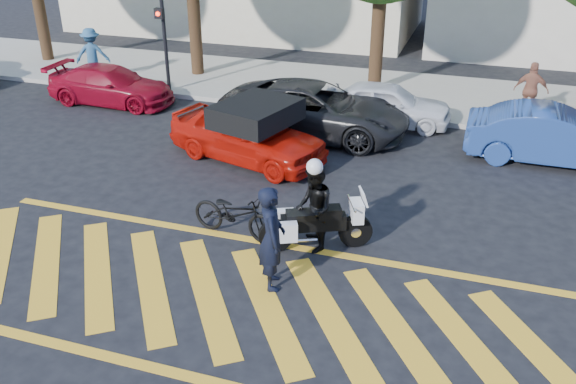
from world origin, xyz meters
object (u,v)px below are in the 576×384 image
(parked_left, at_px, (111,85))
(parked_mid_right, at_px, (386,104))
(bicycle, at_px, (235,214))
(officer_bike, at_px, (272,238))
(red_convertible, at_px, (247,133))
(police_motorcycle, at_px, (314,224))
(parked_right, at_px, (554,136))
(parked_mid_left, at_px, (314,110))
(officer_moto, at_px, (314,208))

(parked_left, relative_size, parked_mid_right, 1.11)
(parked_mid_right, bearing_deg, bicycle, 162.52)
(officer_bike, xyz_separation_m, red_convertible, (-2.40, 4.98, -0.25))
(parked_left, bearing_deg, police_motorcycle, -126.94)
(bicycle, distance_m, red_convertible, 3.80)
(parked_left, bearing_deg, parked_mid_right, -84.87)
(parked_mid_right, distance_m, parked_right, 4.65)
(police_motorcycle, height_order, parked_mid_left, parked_mid_left)
(red_convertible, xyz_separation_m, parked_left, (-5.79, 2.85, -0.12))
(officer_bike, distance_m, bicycle, 1.91)
(officer_bike, relative_size, bicycle, 1.01)
(police_motorcycle, height_order, parked_right, parked_right)
(police_motorcycle, height_order, parked_mid_right, parked_mid_right)
(officer_bike, relative_size, red_convertible, 0.46)
(police_motorcycle, distance_m, parked_mid_left, 6.04)
(red_convertible, height_order, parked_right, red_convertible)
(bicycle, distance_m, parked_right, 8.50)
(bicycle, distance_m, parked_mid_left, 5.84)
(officer_bike, relative_size, parked_mid_left, 0.36)
(police_motorcycle, xyz_separation_m, parked_mid_right, (0.13, 7.21, 0.10))
(officer_moto, bearing_deg, parked_mid_left, 171.22)
(officer_bike, bearing_deg, police_motorcycle, -38.22)
(officer_bike, relative_size, parked_mid_right, 0.52)
(bicycle, bearing_deg, officer_bike, -128.38)
(police_motorcycle, relative_size, parked_mid_right, 0.56)
(red_convertible, height_order, parked_mid_left, parked_mid_left)
(officer_bike, relative_size, officer_moto, 1.11)
(bicycle, xyz_separation_m, parked_right, (6.17, 5.84, 0.20))
(police_motorcycle, bearing_deg, officer_moto, 116.31)
(parked_left, xyz_separation_m, parked_right, (13.11, -0.63, 0.10))
(parked_left, bearing_deg, parked_right, -92.69)
(officer_moto, bearing_deg, officer_bike, -38.23)
(officer_bike, xyz_separation_m, police_motorcycle, (0.36, 1.39, -0.43))
(police_motorcycle, xyz_separation_m, parked_mid_left, (-1.64, 5.81, 0.20))
(officer_bike, xyz_separation_m, parked_mid_left, (-1.28, 7.20, -0.23))
(red_convertible, distance_m, parked_right, 7.65)
(bicycle, height_order, red_convertible, red_convertible)
(red_convertible, bearing_deg, parked_mid_left, -10.88)
(officer_bike, distance_m, parked_right, 8.73)
(officer_bike, distance_m, red_convertible, 5.54)
(bicycle, relative_size, parked_mid_right, 0.51)
(officer_moto, relative_size, parked_right, 0.41)
(officer_bike, height_order, officer_moto, officer_bike)
(parked_left, distance_m, parked_mid_right, 8.71)
(bicycle, distance_m, police_motorcycle, 1.61)
(officer_moto, bearing_deg, bicycle, -113.02)
(officer_bike, distance_m, parked_mid_left, 7.32)
(parked_right, bearing_deg, parked_left, 87.11)
(parked_left, height_order, parked_right, parked_right)
(officer_bike, xyz_separation_m, bicycle, (-1.25, 1.36, -0.46))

